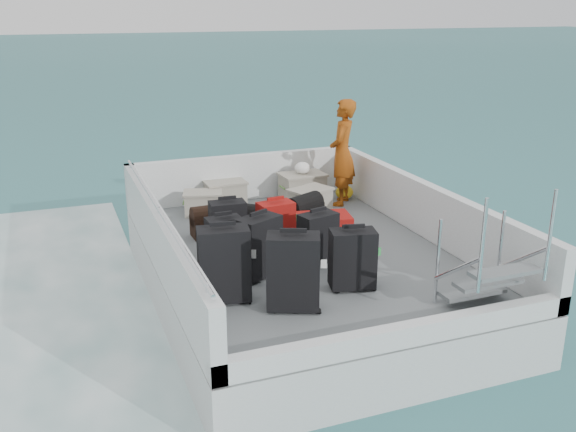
% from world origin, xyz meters
% --- Properties ---
extents(ground, '(160.00, 160.00, 0.00)m').
position_xyz_m(ground, '(0.00, 0.00, 0.00)').
color(ground, '#195757').
rests_on(ground, ground).
extents(ferry_hull, '(3.60, 5.00, 0.60)m').
position_xyz_m(ferry_hull, '(0.00, 0.00, 0.30)').
color(ferry_hull, silver).
rests_on(ferry_hull, ground).
extents(deck, '(3.30, 4.70, 0.02)m').
position_xyz_m(deck, '(0.00, 0.00, 0.61)').
color(deck, slate).
rests_on(deck, ferry_hull).
extents(deck_fittings, '(3.60, 5.00, 0.90)m').
position_xyz_m(deck_fittings, '(0.35, -0.32, 0.99)').
color(deck_fittings, silver).
rests_on(deck_fittings, deck).
extents(suitcase_0, '(0.55, 0.37, 0.79)m').
position_xyz_m(suitcase_0, '(-1.27, -1.00, 1.02)').
color(suitcase_0, black).
rests_on(suitcase_0, deck).
extents(suitcase_1, '(0.41, 0.25, 0.60)m').
position_xyz_m(suitcase_1, '(-1.03, -0.12, 0.92)').
color(suitcase_1, black).
rests_on(suitcase_1, deck).
extents(suitcase_2, '(0.45, 0.28, 0.63)m').
position_xyz_m(suitcase_2, '(-0.84, 0.37, 0.93)').
color(suitcase_2, black).
rests_on(suitcase_2, deck).
extents(suitcase_3, '(0.59, 0.48, 0.78)m').
position_xyz_m(suitcase_3, '(-0.68, -1.41, 1.01)').
color(suitcase_3, black).
rests_on(suitcase_3, deck).
extents(suitcase_4, '(0.55, 0.46, 0.70)m').
position_xyz_m(suitcase_4, '(-0.75, -0.53, 0.97)').
color(suitcase_4, black).
rests_on(suitcase_4, deck).
extents(suitcase_5, '(0.46, 0.30, 0.60)m').
position_xyz_m(suitcase_5, '(-0.27, 0.22, 0.92)').
color(suitcase_5, maroon).
rests_on(suitcase_5, deck).
extents(suitcase_6, '(0.53, 0.38, 0.66)m').
position_xyz_m(suitcase_6, '(0.08, -1.18, 0.95)').
color(suitcase_6, black).
rests_on(suitcase_6, deck).
extents(suitcase_7, '(0.49, 0.35, 0.61)m').
position_xyz_m(suitcase_7, '(0.02, -0.41, 0.93)').
color(suitcase_7, black).
rests_on(suitcase_7, deck).
extents(suitcase_8, '(0.78, 0.58, 0.28)m').
position_xyz_m(suitcase_8, '(0.47, 0.46, 0.76)').
color(suitcase_8, maroon).
rests_on(suitcase_8, deck).
extents(duffel_0, '(0.47, 0.31, 0.32)m').
position_xyz_m(duffel_0, '(-0.93, 0.96, 0.78)').
color(duffel_0, black).
rests_on(duffel_0, deck).
extents(duffel_1, '(0.51, 0.50, 0.32)m').
position_xyz_m(duffel_1, '(-0.37, 0.79, 0.78)').
color(duffel_1, black).
rests_on(duffel_1, deck).
extents(duffel_2, '(0.61, 0.51, 0.32)m').
position_xyz_m(duffel_2, '(0.42, 0.98, 0.78)').
color(duffel_2, black).
rests_on(duffel_2, deck).
extents(crate_0, '(0.59, 0.48, 0.31)m').
position_xyz_m(crate_0, '(-0.79, 1.88, 0.78)').
color(crate_0, '#A39D8E').
rests_on(crate_0, deck).
extents(crate_1, '(0.58, 0.41, 0.35)m').
position_xyz_m(crate_1, '(-0.37, 2.20, 0.79)').
color(crate_1, '#A39D8E').
rests_on(crate_1, deck).
extents(crate_2, '(0.66, 0.47, 0.39)m').
position_xyz_m(crate_2, '(0.83, 2.06, 0.81)').
color(crate_2, '#A39D8E').
rests_on(crate_2, deck).
extents(crate_3, '(0.66, 0.56, 0.34)m').
position_xyz_m(crate_3, '(0.69, 1.40, 0.79)').
color(crate_3, '#A39D8E').
rests_on(crate_3, deck).
extents(yellow_bag, '(0.28, 0.26, 0.22)m').
position_xyz_m(yellow_bag, '(1.45, 1.85, 0.73)').
color(yellow_bag, gold).
rests_on(yellow_bag, deck).
extents(white_bag, '(0.24, 0.24, 0.18)m').
position_xyz_m(white_bag, '(0.83, 2.06, 1.10)').
color(white_bag, white).
rests_on(white_bag, crate_2).
extents(passenger, '(0.65, 0.70, 1.59)m').
position_xyz_m(passenger, '(1.30, 1.65, 1.41)').
color(passenger, '#CC5A13').
rests_on(passenger, deck).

